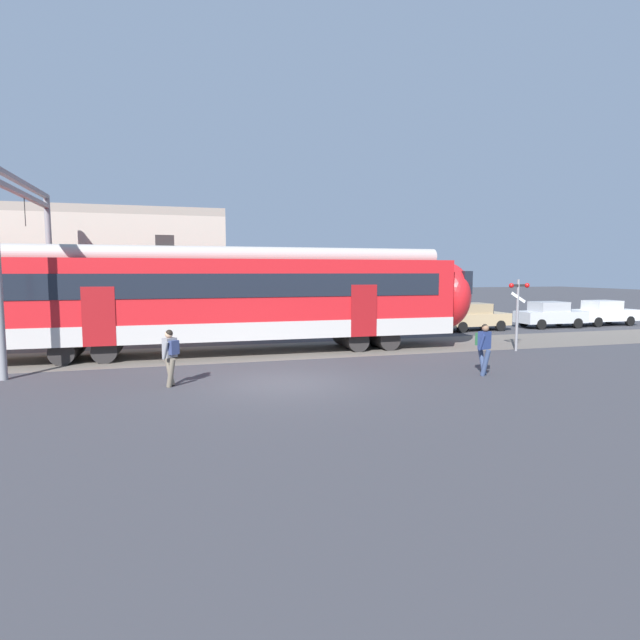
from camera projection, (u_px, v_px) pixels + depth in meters
The scene contains 9 objects.
ground_plane at pixel (284, 383), 14.86m from camera, with size 160.00×160.00×0.00m, color #38383D.
pedestrian_grey at pixel (170, 353), 14.35m from camera, with size 0.51×0.70×1.67m.
pedestrian_navy at pixel (484, 345), 15.94m from camera, with size 0.53×0.70×1.67m.
parked_car_tan at pixel (473, 317), 28.26m from camera, with size 4.07×1.89×1.54m.
parked_car_silver at pixel (550, 314), 29.70m from camera, with size 4.04×1.84×1.54m.
parked_car_white at pixel (603, 313), 30.98m from camera, with size 4.03×1.82×1.54m.
catenary_gantry at pixel (27, 244), 17.99m from camera, with size 0.24×6.64×6.53m.
crossing_signal at pixel (518, 303), 20.73m from camera, with size 0.96×0.22×3.00m.
background_building at pixel (4, 274), 24.22m from camera, with size 20.88×5.00×9.20m.
Camera 1 is at (-2.88, -14.37, 3.32)m, focal length 28.00 mm.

